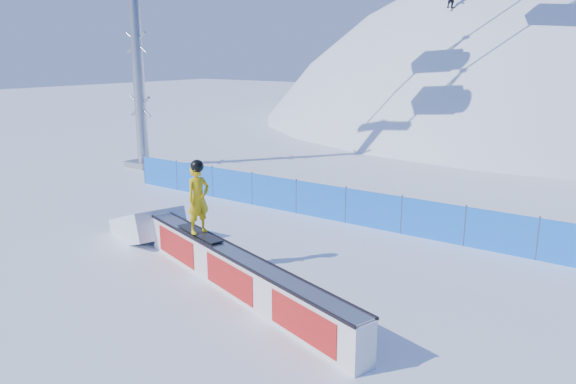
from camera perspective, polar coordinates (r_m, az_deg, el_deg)
The scene contains 6 objects.
ground at distance 14.82m, azimuth 0.46°, elevation -7.97°, with size 160.00×160.00×0.00m, color white.
snow_hill at distance 58.76m, azimuth 25.16°, elevation -11.06°, with size 64.00×64.00×64.00m.
safety_fence at distance 18.30m, azimuth 8.59°, elevation -1.84°, with size 22.05×0.05×1.30m.
rail_box at distance 13.29m, azimuth -5.03°, elevation -8.36°, with size 8.20×3.11×1.01m.
snow_ramp at distance 17.89m, azimuth -13.99°, elevation -4.49°, with size 2.33×1.55×0.87m, color white, non-canonical shape.
snowboarder at distance 14.38m, azimuth -9.10°, elevation -0.60°, with size 1.87×0.88×1.94m.
Camera 1 is at (7.89, -11.26, 5.53)m, focal length 35.00 mm.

